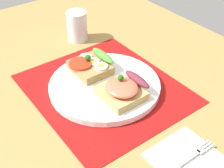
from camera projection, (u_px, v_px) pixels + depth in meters
The scene contains 8 objects.
ground_plane at pixel (105, 94), 75.39cm from camera, with size 120.00×90.00×3.20cm, color #9E7841.
placemat at pixel (105, 88), 74.31cm from camera, with size 37.38×32.99×0.30cm, color maroon.
plate at pixel (105, 85), 73.75cm from camera, with size 26.85×26.85×1.54cm, color white.
sandwich_egg_tomato at pixel (90, 65), 76.42cm from camera, with size 9.82×10.13×4.29cm.
sandwich_salmon at pixel (123, 90), 68.29cm from camera, with size 9.57×10.27×5.20cm.
napkin at pixel (187, 158), 57.41cm from camera, with size 11.88×12.31×0.60cm, color white.
fork at pixel (191, 157), 57.04cm from camera, with size 1.62×12.87×0.32cm.
drinking_glass at pixel (77, 26), 91.00cm from camera, with size 6.07×6.07×8.91cm, color silver.
Camera 1 is at (47.68, -33.20, 46.53)cm, focal length 48.85 mm.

